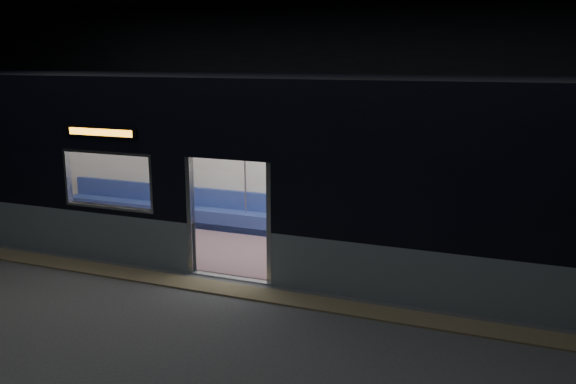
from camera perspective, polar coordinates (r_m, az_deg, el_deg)
The scene contains 7 objects.
station_floor at distance 9.64m, azimuth -8.29°, elevation -10.07°, with size 24.00×14.00×0.01m, color #47494C.
station_envelope at distance 8.90m, azimuth -9.05°, elevation 12.30°, with size 24.00×14.00×5.00m.
tactile_strip at distance 10.07m, azimuth -6.72°, elevation -8.88°, with size 22.80×0.50×0.03m, color #8C7F59.
metro_car at distance 11.32m, azimuth -2.14°, elevation 3.21°, with size 18.00×3.04×3.35m.
passenger at distance 11.57m, azimuth 22.41°, elevation -2.92°, with size 0.38×0.66×1.33m.
handbag at distance 11.39m, azimuth 22.20°, elevation -3.70°, with size 0.29×0.25×0.14m, color black.
transit_map at distance 11.73m, azimuth 23.66°, elevation 0.52°, with size 0.92×0.03×0.59m, color white.
Camera 1 is at (4.55, -7.65, 3.68)m, focal length 38.00 mm.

